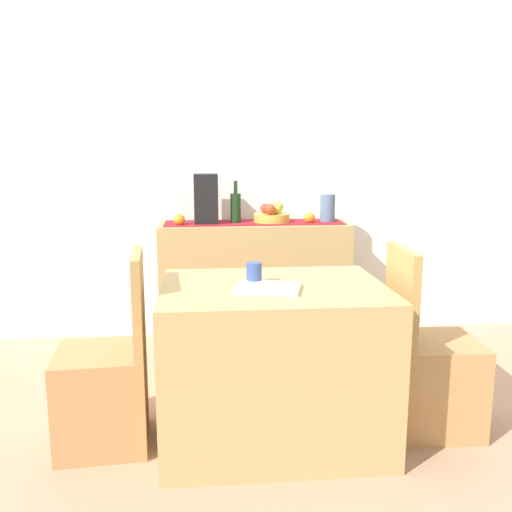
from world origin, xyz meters
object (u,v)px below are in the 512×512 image
(sideboard_console, at_px, (254,284))
(coffee_maker, at_px, (206,199))
(open_book, at_px, (268,288))
(dining_table, at_px, (273,362))
(ceramic_vase, at_px, (328,208))
(chair_by_corner, at_px, (430,376))
(coffee_cup, at_px, (254,273))
(chair_near_window, at_px, (106,389))
(wine_bottle, at_px, (236,207))
(fruit_bowl, at_px, (272,218))

(sideboard_console, distance_m, coffee_maker, 0.68)
(open_book, bearing_deg, dining_table, 81.93)
(ceramic_vase, distance_m, open_book, 1.53)
(sideboard_console, xyz_separation_m, chair_by_corner, (0.74, -1.31, -0.16))
(dining_table, xyz_separation_m, coffee_cup, (-0.09, 0.04, 0.42))
(chair_by_corner, bearing_deg, chair_near_window, 179.98)
(sideboard_console, height_order, wine_bottle, wine_bottle)
(fruit_bowl, bearing_deg, coffee_maker, 180.00)
(ceramic_vase, distance_m, coffee_cup, 1.43)
(wine_bottle, height_order, ceramic_vase, wine_bottle)
(dining_table, relative_size, chair_near_window, 1.14)
(coffee_maker, relative_size, coffee_cup, 3.35)
(sideboard_console, distance_m, chair_by_corner, 1.52)
(coffee_cup, bearing_deg, sideboard_console, 84.65)
(coffee_maker, xyz_separation_m, dining_table, (0.29, -1.31, -0.66))
(coffee_maker, xyz_separation_m, open_book, (0.26, -1.40, -0.28))
(ceramic_vase, xyz_separation_m, coffee_cup, (-0.63, -1.28, -0.16))
(chair_near_window, bearing_deg, dining_table, -0.09)
(coffee_cup, bearing_deg, coffee_maker, 99.24)
(chair_by_corner, bearing_deg, open_book, -174.12)
(fruit_bowl, distance_m, coffee_maker, 0.47)
(dining_table, relative_size, open_book, 3.65)
(wine_bottle, height_order, open_book, wine_bottle)
(fruit_bowl, height_order, ceramic_vase, ceramic_vase)
(coffee_maker, relative_size, chair_by_corner, 0.37)
(ceramic_vase, xyz_separation_m, dining_table, (-0.55, -1.31, -0.58))
(fruit_bowl, bearing_deg, dining_table, -96.79)
(dining_table, relative_size, coffee_cup, 10.17)
(fruit_bowl, bearing_deg, ceramic_vase, 0.00)
(coffee_maker, bearing_deg, dining_table, -77.42)
(fruit_bowl, xyz_separation_m, wine_bottle, (-0.25, 0.00, 0.07))
(ceramic_vase, bearing_deg, dining_table, -112.64)
(coffee_cup, relative_size, chair_near_window, 0.11)
(coffee_cup, bearing_deg, open_book, -66.55)
(fruit_bowl, height_order, coffee_maker, coffee_maker)
(coffee_maker, distance_m, coffee_cup, 1.31)
(sideboard_console, relative_size, chair_by_corner, 1.44)
(open_book, relative_size, coffee_cup, 2.78)
(sideboard_console, height_order, chair_by_corner, chair_by_corner)
(dining_table, height_order, open_book, open_book)
(dining_table, bearing_deg, chair_by_corner, 0.05)
(sideboard_console, distance_m, ceramic_vase, 0.73)
(fruit_bowl, bearing_deg, open_book, -97.76)
(chair_by_corner, bearing_deg, ceramic_vase, 99.84)
(ceramic_vase, height_order, open_book, ceramic_vase)
(sideboard_console, bearing_deg, coffee_maker, 180.00)
(sideboard_console, xyz_separation_m, open_book, (-0.07, -1.40, 0.32))
(fruit_bowl, xyz_separation_m, dining_table, (-0.16, -1.31, -0.52))
(chair_near_window, relative_size, chair_by_corner, 1.00)
(coffee_maker, relative_size, open_book, 1.20)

